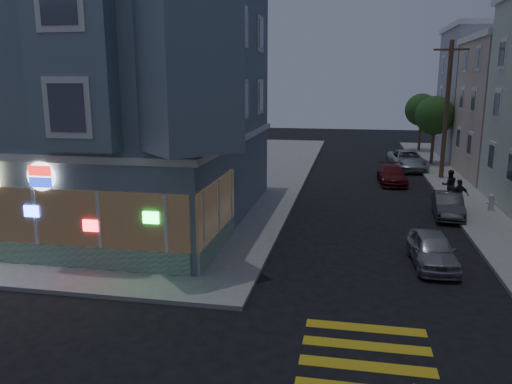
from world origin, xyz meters
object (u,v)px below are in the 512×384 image
(street_tree_near, at_px, (435,116))
(parked_car_a, at_px, (432,250))
(parked_car_b, at_px, (448,205))
(pedestrian_b, at_px, (459,196))
(fire_hydrant, at_px, (491,202))
(utility_pole, at_px, (447,108))
(street_tree_far, at_px, (421,110))
(parked_car_d, at_px, (407,160))
(traffic_signal, at_px, (178,158))
(parked_car_c, at_px, (392,175))
(pedestrian_a, at_px, (449,185))

(street_tree_near, bearing_deg, parked_car_a, -98.01)
(parked_car_a, distance_m, parked_car_b, 7.27)
(pedestrian_b, bearing_deg, fire_hydrant, -174.37)
(utility_pole, bearing_deg, pedestrian_b, -94.26)
(street_tree_far, relative_size, parked_car_d, 1.01)
(parked_car_d, height_order, traffic_signal, traffic_signal)
(parked_car_c, bearing_deg, pedestrian_a, -63.15)
(pedestrian_a, relative_size, parked_car_b, 0.46)
(pedestrian_b, distance_m, fire_hydrant, 1.85)
(parked_car_d, bearing_deg, parked_car_a, -98.69)
(parked_car_a, distance_m, traffic_signal, 9.65)
(pedestrian_a, bearing_deg, traffic_signal, 42.98)
(parked_car_b, bearing_deg, pedestrian_a, 83.01)
(street_tree_far, height_order, pedestrian_b, street_tree_far)
(parked_car_b, bearing_deg, traffic_signal, -135.65)
(pedestrian_a, xyz_separation_m, parked_car_d, (-1.18, 10.44, -0.26))
(pedestrian_b, bearing_deg, parked_car_b, 31.06)
(street_tree_far, bearing_deg, parked_car_d, -101.39)
(street_tree_near, xyz_separation_m, fire_hydrant, (0.80, -14.78, -3.33))
(utility_pole, xyz_separation_m, parked_car_b, (-1.30, -10.02, -4.19))
(pedestrian_a, bearing_deg, utility_pole, -100.87)
(pedestrian_a, distance_m, fire_hydrant, 2.65)
(utility_pole, distance_m, traffic_signal, 22.53)
(pedestrian_b, bearing_deg, street_tree_far, -106.79)
(street_tree_far, xyz_separation_m, parked_car_b, (-1.50, -24.02, -3.33))
(parked_car_c, relative_size, parked_car_d, 0.78)
(parked_car_b, relative_size, traffic_signal, 0.64)
(pedestrian_a, xyz_separation_m, pedestrian_b, (0.00, -2.63, -0.01))
(street_tree_near, height_order, traffic_signal, traffic_signal)
(pedestrian_a, relative_size, parked_car_c, 0.41)
(parked_car_c, relative_size, fire_hydrant, 4.78)
(street_tree_far, xyz_separation_m, pedestrian_a, (-0.90, -20.78, -2.95))
(parked_car_c, relative_size, traffic_signal, 0.72)
(pedestrian_b, height_order, parked_car_c, pedestrian_b)
(street_tree_near, bearing_deg, utility_pole, -91.91)
(parked_car_a, height_order, fire_hydrant, parked_car_a)
(pedestrian_a, height_order, parked_car_b, pedestrian_a)
(parked_car_a, height_order, traffic_signal, traffic_signal)
(traffic_signal, height_order, fire_hydrant, traffic_signal)
(street_tree_far, relative_size, pedestrian_b, 3.21)
(street_tree_far, distance_m, traffic_signal, 35.27)
(utility_pole, height_order, pedestrian_b, utility_pole)
(parked_car_a, bearing_deg, parked_car_c, 88.44)
(parked_car_b, relative_size, parked_car_c, 0.89)
(street_tree_near, relative_size, fire_hydrant, 6.17)
(pedestrian_a, distance_m, traffic_signal, 16.92)
(pedestrian_b, bearing_deg, traffic_signal, 26.54)
(pedestrian_a, relative_size, fire_hydrant, 1.95)
(pedestrian_a, height_order, parked_car_d, pedestrian_a)
(utility_pole, distance_m, parked_car_a, 17.85)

